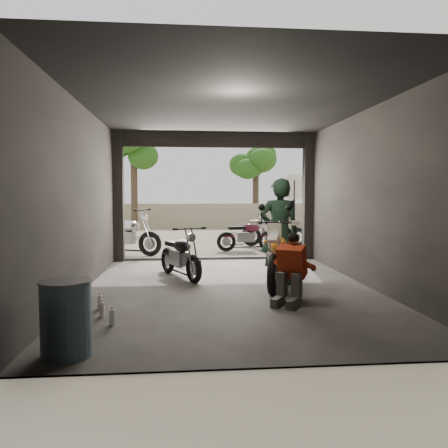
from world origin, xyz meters
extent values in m
plane|color=#7A6D56|center=(0.00, 0.00, 0.00)|extent=(80.00, 80.00, 0.00)
cube|color=#2D2B28|center=(0.00, 0.00, 0.01)|extent=(5.00, 7.00, 0.02)
plane|color=black|center=(0.00, 0.00, 3.20)|extent=(7.00, 7.00, 0.00)
cube|color=black|center=(0.00, -3.50, 1.60)|extent=(5.00, 0.02, 3.20)
cube|color=black|center=(-2.50, 0.00, 1.60)|extent=(0.02, 7.00, 3.20)
cube|color=black|center=(2.50, 0.00, 1.60)|extent=(0.02, 7.00, 3.20)
cube|color=black|center=(-2.38, 3.38, 1.60)|extent=(0.24, 0.24, 3.20)
cube|color=black|center=(2.38, 3.38, 1.60)|extent=(0.24, 0.24, 3.20)
cube|color=black|center=(0.00, 3.42, 3.02)|extent=(5.00, 0.16, 0.36)
cube|color=#2D2B28|center=(0.00, 3.50, 0.04)|extent=(5.00, 0.25, 0.08)
cube|color=gray|center=(0.00, 14.00, 0.60)|extent=(18.00, 0.30, 1.20)
cylinder|color=#382B1E|center=(-3.00, 12.50, 1.79)|extent=(0.30, 0.30, 3.58)
ellipsoid|color=#1E4C14|center=(-3.00, 12.50, 4.03)|extent=(2.20, 2.20, 3.14)
cylinder|color=#382B1E|center=(2.80, 14.00, 1.60)|extent=(0.30, 0.30, 3.20)
ellipsoid|color=#1E4C14|center=(2.80, 14.00, 3.60)|extent=(2.20, 2.20, 2.80)
imported|color=#172F21|center=(0.96, 0.30, 0.98)|extent=(0.76, 0.54, 1.96)
cube|color=black|center=(1.15, 1.06, 0.43)|extent=(0.32, 0.32, 0.04)
cylinder|color=black|center=(1.01, 0.92, 0.21)|extent=(0.03, 0.03, 0.43)
cylinder|color=black|center=(1.28, 0.92, 0.21)|extent=(0.03, 0.03, 0.43)
cylinder|color=black|center=(1.01, 1.19, 0.21)|extent=(0.03, 0.03, 0.43)
cylinder|color=black|center=(1.28, 1.19, 0.21)|extent=(0.03, 0.03, 0.43)
ellipsoid|color=white|center=(1.18, 1.08, 0.56)|extent=(0.25, 0.26, 0.22)
cylinder|color=#415E6D|center=(-2.00, -3.00, 0.40)|extent=(0.57, 0.57, 0.79)
cylinder|color=black|center=(2.40, 4.89, 1.03)|extent=(0.08, 0.08, 2.07)
cylinder|color=white|center=(2.40, 4.87, 1.88)|extent=(0.75, 0.03, 0.75)
camera|label=1|loc=(-0.79, -7.53, 1.69)|focal=35.00mm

